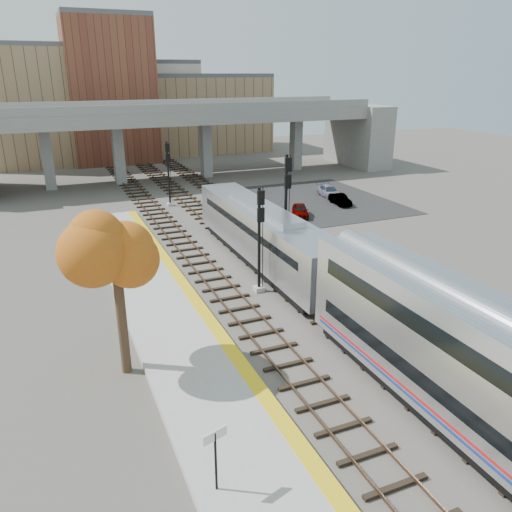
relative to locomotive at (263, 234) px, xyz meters
name	(u,v)px	position (x,y,z in m)	size (l,w,h in m)	color
ground	(354,358)	(-1.00, -13.07, -2.28)	(160.00, 160.00, 0.00)	#47423D
platform	(210,391)	(-8.25, -13.07, -2.10)	(4.50, 60.00, 0.35)	#9E9E99
yellow_strip	(251,377)	(-6.35, -13.07, -1.92)	(0.70, 60.00, 0.01)	yellow
tracks	(266,266)	(-0.07, -0.57, -2.20)	(10.70, 95.00, 0.25)	black
overpass	(189,132)	(3.92, 31.93, 3.53)	(54.00, 12.00, 9.50)	slate
buildings_far	(129,105)	(0.26, 53.50, 5.60)	(43.00, 21.00, 20.60)	#8E7352
parking_lot	(318,200)	(13.00, 14.93, -2.26)	(14.00, 18.00, 0.04)	black
locomotive	(263,234)	(0.00, 0.00, 0.00)	(3.02, 19.05, 4.10)	#A8AAB2
signal_mast_near	(260,243)	(-2.10, -4.18, 0.91)	(0.60, 0.64, 6.60)	#9E9E99
signal_mast_mid	(286,207)	(2.00, 0.54, 1.57)	(0.60, 0.64, 7.56)	#9E9E99
signal_mast_far	(169,176)	(-2.10, 18.74, 0.81)	(0.60, 0.64, 6.46)	#9E9E99
station_sign	(215,448)	(-9.74, -18.40, -0.30)	(0.87, 0.32, 2.27)	black
tree	(114,246)	(-11.20, -9.91, 3.80)	(3.60, 3.60, 8.19)	#382619
car_a	(300,210)	(8.20, 9.95, -1.65)	(1.40, 3.47, 1.18)	#99999E
car_b	(340,200)	(14.03, 12.24, -1.69)	(1.16, 3.32, 1.09)	#99999E
car_c	(329,191)	(14.80, 15.80, -1.65)	(1.64, 4.05, 1.17)	#99999E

